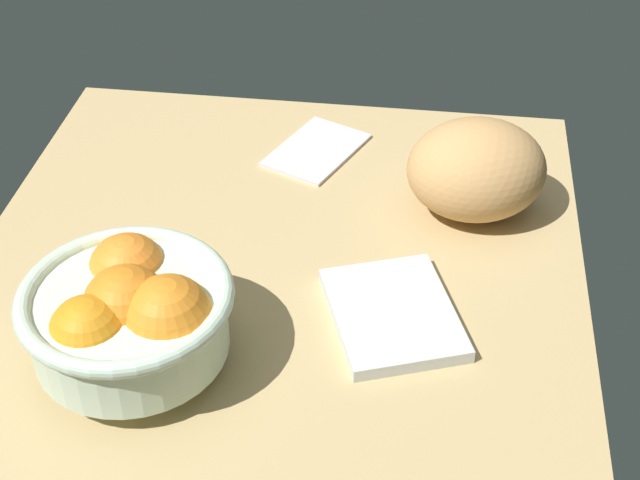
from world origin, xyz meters
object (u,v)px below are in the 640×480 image
Objects in this scene: bread_loaf at (476,169)px; napkin_spare at (393,314)px; fruit_bowl at (130,314)px; napkin_folded at (316,148)px.

napkin_spare is (-18.91, 7.45, -4.72)cm from bread_loaf.
fruit_bowl is 1.26× the size of bread_loaf.
napkin_spare is at bearing -158.31° from napkin_folded.
napkin_folded is (37.11, -11.47, -5.57)cm from fruit_bowl.
fruit_bowl is 24.95cm from napkin_spare.
fruit_bowl and bread_loaf have the same top height.
napkin_spare is (8.75, -22.75, -5.31)cm from fruit_bowl.
bread_loaf is 21.56cm from napkin_folded.
bread_loaf is at bearing -116.76° from napkin_folded.
fruit_bowl reaches higher than napkin_folded.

